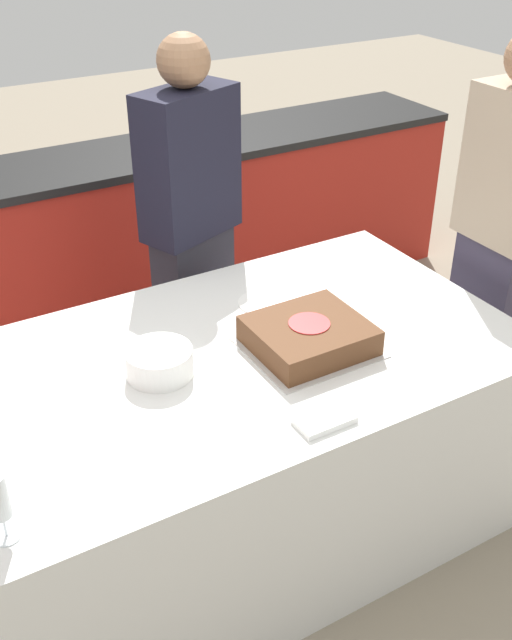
{
  "coord_description": "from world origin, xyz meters",
  "views": [
    {
      "loc": [
        -0.9,
        -1.79,
        2.14
      ],
      "look_at": [
        0.14,
        0.0,
        0.87
      ],
      "focal_mm": 42.0,
      "sensor_mm": 36.0,
      "label": 1
    }
  ],
  "objects_px": {
    "person_cutting_cake": "(192,233)",
    "person_seated_right": "(499,246)",
    "plate_stack": "(159,362)",
    "cake": "(309,336)"
  },
  "relations": [
    {
      "from": "plate_stack",
      "to": "person_cutting_cake",
      "type": "xyz_separation_m",
      "value": [
        0.48,
        0.76,
        0.02
      ]
    },
    {
      "from": "plate_stack",
      "to": "person_seated_right",
      "type": "distance_m",
      "value": 1.43
    },
    {
      "from": "plate_stack",
      "to": "person_cutting_cake",
      "type": "height_order",
      "value": "person_cutting_cake"
    },
    {
      "from": "cake",
      "to": "person_seated_right",
      "type": "relative_size",
      "value": 0.24
    },
    {
      "from": "plate_stack",
      "to": "person_cutting_cake",
      "type": "distance_m",
      "value": 0.9
    },
    {
      "from": "cake",
      "to": "person_cutting_cake",
      "type": "xyz_separation_m",
      "value": [
        0.0,
        0.87,
        0.02
      ]
    },
    {
      "from": "person_cutting_cake",
      "to": "person_seated_right",
      "type": "height_order",
      "value": "person_seated_right"
    },
    {
      "from": "person_cutting_cake",
      "to": "person_seated_right",
      "type": "relative_size",
      "value": 0.97
    },
    {
      "from": "person_cutting_cake",
      "to": "person_seated_right",
      "type": "distance_m",
      "value": 1.22
    },
    {
      "from": "cake",
      "to": "person_cutting_cake",
      "type": "distance_m",
      "value": 0.87
    }
  ]
}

